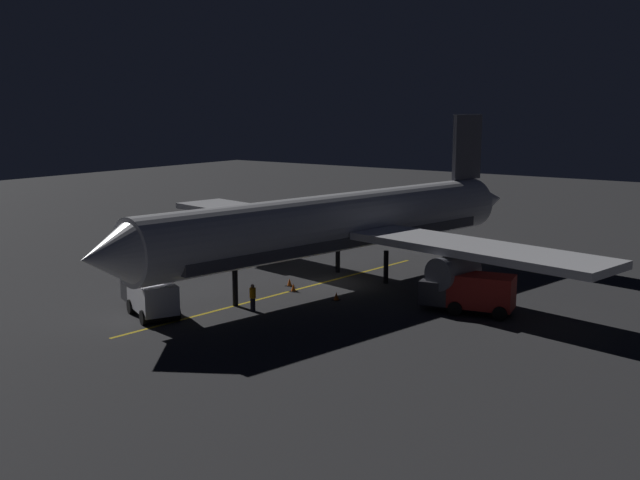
% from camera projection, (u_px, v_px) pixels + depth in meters
% --- Properties ---
extents(ground_plane, '(180.00, 180.00, 0.20)m').
position_uv_depth(ground_plane, '(336.00, 284.00, 54.94)').
color(ground_plane, '#2F2F31').
extents(apron_guide_stripe, '(3.34, 28.58, 0.01)m').
position_uv_depth(apron_guide_stripe, '(289.00, 292.00, 52.43)').
color(apron_guide_stripe, gold).
rests_on(apron_guide_stripe, ground_plane).
extents(airliner, '(40.02, 40.54, 12.05)m').
position_uv_depth(airliner, '(342.00, 224.00, 54.59)').
color(airliner, white).
rests_on(airliner, ground_plane).
extents(baggage_truck, '(6.16, 4.39, 2.20)m').
position_uv_depth(baggage_truck, '(150.00, 296.00, 46.55)').
color(baggage_truck, silver).
rests_on(baggage_truck, ground_plane).
extents(catering_truck, '(6.01, 3.20, 2.52)m').
position_uv_depth(catering_truck, '(472.00, 293.00, 46.77)').
color(catering_truck, maroon).
rests_on(catering_truck, ground_plane).
extents(ground_crew_worker, '(0.40, 0.40, 1.74)m').
position_uv_depth(ground_crew_worker, '(253.00, 297.00, 47.34)').
color(ground_crew_worker, black).
rests_on(ground_crew_worker, ground_plane).
extents(traffic_cone_near_left, '(0.50, 0.50, 0.55)m').
position_uv_depth(traffic_cone_near_left, '(290.00, 283.00, 54.03)').
color(traffic_cone_near_left, '#EA590F').
rests_on(traffic_cone_near_left, ground_plane).
extents(traffic_cone_near_right, '(0.50, 0.50, 0.55)m').
position_uv_depth(traffic_cone_near_right, '(336.00, 296.00, 50.09)').
color(traffic_cone_near_right, '#EA590F').
rests_on(traffic_cone_near_right, ground_plane).
extents(traffic_cone_under_wing, '(0.50, 0.50, 0.55)m').
position_uv_depth(traffic_cone_under_wing, '(293.00, 288.00, 52.46)').
color(traffic_cone_under_wing, '#EA590F').
rests_on(traffic_cone_under_wing, ground_plane).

